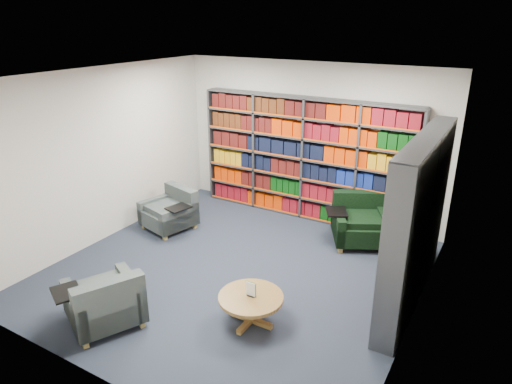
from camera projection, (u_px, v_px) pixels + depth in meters
The scene contains 7 objects.
room_shell at pixel (234, 182), 6.21m from camera, with size 5.02×5.02×2.82m.
bookshelf_back at pixel (305, 159), 8.21m from camera, with size 4.00×0.28×2.20m.
bookshelf_right at pixel (417, 222), 5.71m from camera, with size 0.28×2.50×2.20m.
chair_teal_left at pixel (172, 212), 8.02m from camera, with size 1.00×0.94×0.70m.
chair_green_right at pixel (359, 223), 7.53m from camera, with size 1.16×1.15×0.78m.
chair_teal_front at pixel (106, 304), 5.44m from camera, with size 1.09×1.10×0.74m.
coffee_table at pixel (251, 301), 5.49m from camera, with size 0.79×0.79×0.55m.
Camera 1 is at (3.20, -4.90, 3.51)m, focal length 32.00 mm.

